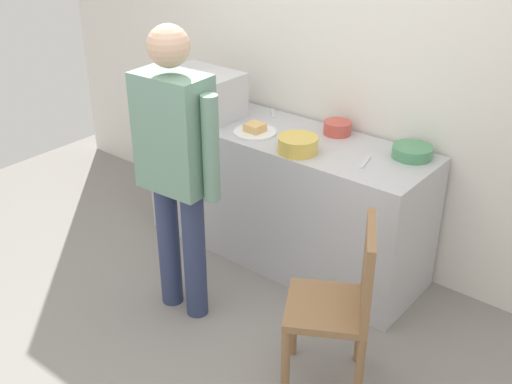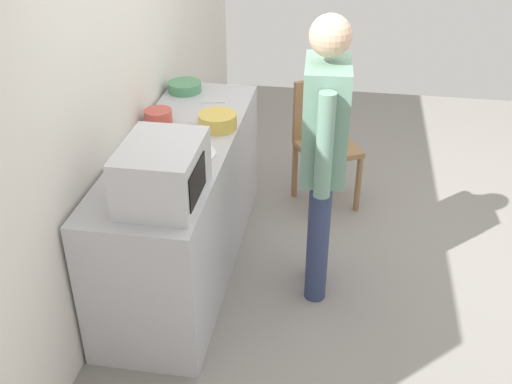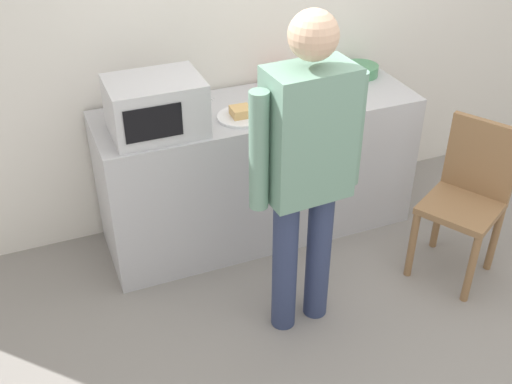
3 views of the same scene
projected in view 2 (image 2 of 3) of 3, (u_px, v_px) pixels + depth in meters
name	position (u px, v px, depth m)	size (l,w,h in m)	color
ground_plane	(373.00, 258.00, 4.16)	(6.00, 6.00, 0.00)	gray
back_wall	(125.00, 58.00, 3.71)	(5.40, 0.13, 2.60)	silver
kitchen_counter	(184.00, 206.00, 3.89)	(1.94, 0.62, 0.89)	#B7B7BC
microwave	(162.00, 172.00, 3.04)	(0.50, 0.39, 0.30)	silver
sandwich_plate	(192.00, 152.00, 3.51)	(0.27, 0.27, 0.07)	white
salad_bowl	(217.00, 121.00, 3.81)	(0.24, 0.24, 0.10)	gold
cereal_bowl	(158.00, 116.00, 3.89)	(0.18, 0.18, 0.08)	#C64C42
mixing_bowl	(185.00, 87.00, 4.34)	(0.23, 0.23, 0.07)	#4C8E60
fork_utensil	(213.00, 102.00, 4.17)	(0.17, 0.02, 0.01)	silver
spoon_utensil	(125.00, 160.00, 3.46)	(0.17, 0.02, 0.01)	silver
person_standing	(324.00, 144.00, 3.40)	(0.59, 0.26, 1.71)	navy
wooden_chair	(324.00, 137.00, 4.56)	(0.55, 0.55, 0.94)	olive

